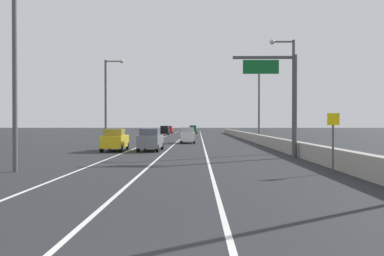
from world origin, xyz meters
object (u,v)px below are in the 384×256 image
at_px(car_black_2, 165,130).
at_px(car_white_4, 188,135).
at_px(overhead_sign_gantry, 284,93).
at_px(lamp_post_right_third, 257,101).
at_px(car_yellow_3, 115,140).
at_px(speed_advisory_sign, 333,138).
at_px(lamp_post_left_near, 20,64).
at_px(car_green_0, 193,129).
at_px(car_red_1, 169,130).
at_px(lamp_post_left_mid, 108,96).
at_px(car_gray_5, 151,140).
at_px(lamp_post_right_second, 290,87).

xyz_separation_m(car_black_2, car_white_4, (5.90, -33.58, -0.02)).
xyz_separation_m(overhead_sign_gantry, lamp_post_right_third, (1.63, 23.30, 0.82)).
xyz_separation_m(lamp_post_right_third, car_yellow_3, (-15.46, -16.74, -4.55)).
relative_size(speed_advisory_sign, lamp_post_left_near, 0.31).
distance_m(car_green_0, car_red_1, 6.16).
relative_size(car_red_1, car_white_4, 1.09).
distance_m(lamp_post_right_third, lamp_post_left_mid, 20.08).
height_order(lamp_post_right_third, car_gray_5, lamp_post_right_third).
xyz_separation_m(lamp_post_right_third, car_red_1, (-15.21, 43.85, -4.59)).
relative_size(car_red_1, car_black_2, 0.98).
bearing_deg(car_yellow_3, lamp_post_left_near, -96.18).
distance_m(car_red_1, car_yellow_3, 60.58).
relative_size(lamp_post_right_second, car_black_2, 2.13).
bearing_deg(lamp_post_right_second, lamp_post_right_third, 89.62).
bearing_deg(car_red_1, lamp_post_right_second, -76.47).
distance_m(car_green_0, car_black_2, 15.27).
distance_m(lamp_post_right_third, car_white_4, 10.63).
relative_size(lamp_post_left_near, car_black_2, 2.13).
bearing_deg(overhead_sign_gantry, car_black_2, 103.98).
xyz_separation_m(overhead_sign_gantry, car_black_2, (-13.49, 54.17, -3.71)).
bearing_deg(lamp_post_left_mid, overhead_sign_gantry, -41.15).
xyz_separation_m(car_green_0, car_black_2, (-5.97, -14.05, -0.01)).
bearing_deg(lamp_post_right_third, overhead_sign_gantry, -94.01).
height_order(lamp_post_right_second, lamp_post_left_near, same).
bearing_deg(car_white_4, lamp_post_left_near, -105.18).
xyz_separation_m(lamp_post_right_second, car_red_1, (-15.08, 62.68, -4.59)).
bearing_deg(lamp_post_left_mid, lamp_post_right_third, 26.86).
distance_m(lamp_post_left_near, car_red_1, 75.68).
height_order(overhead_sign_gantry, speed_advisory_sign, overhead_sign_gantry).
bearing_deg(lamp_post_right_second, car_green_0, 98.05).
height_order(lamp_post_right_second, lamp_post_right_third, same).
bearing_deg(car_green_0, lamp_post_left_mid, -99.22).
distance_m(car_black_2, car_white_4, 34.09).
relative_size(overhead_sign_gantry, car_black_2, 1.66).
bearing_deg(car_yellow_3, car_red_1, 89.76).
relative_size(lamp_post_left_mid, car_red_1, 2.17).
height_order(speed_advisory_sign, car_gray_5, speed_advisory_sign).
bearing_deg(lamp_post_left_near, car_gray_5, 72.03).
distance_m(overhead_sign_gantry, car_white_4, 22.26).
bearing_deg(car_yellow_3, lamp_post_right_second, -7.80).
distance_m(lamp_post_left_mid, car_green_0, 54.89).
distance_m(car_red_1, car_gray_5, 60.62).
bearing_deg(speed_advisory_sign, lamp_post_right_third, 87.87).
relative_size(lamp_post_right_second, lamp_post_left_near, 1.00).
height_order(lamp_post_right_second, car_white_4, lamp_post_right_second).
distance_m(lamp_post_left_near, car_yellow_3, 15.70).
height_order(lamp_post_right_third, car_black_2, lamp_post_right_third).
bearing_deg(car_white_4, lamp_post_right_third, 16.36).
bearing_deg(overhead_sign_gantry, speed_advisory_sign, -87.10).
xyz_separation_m(car_green_0, car_red_1, (-6.06, -1.08, -0.07)).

